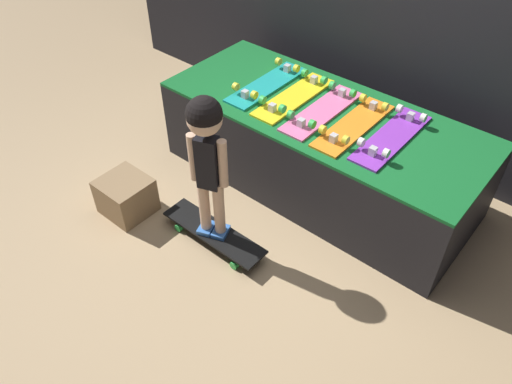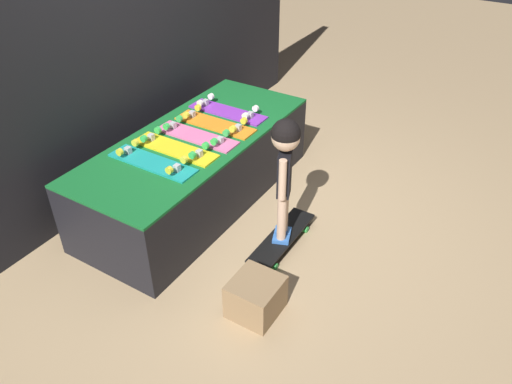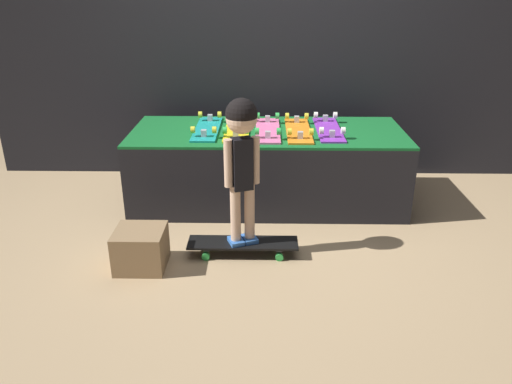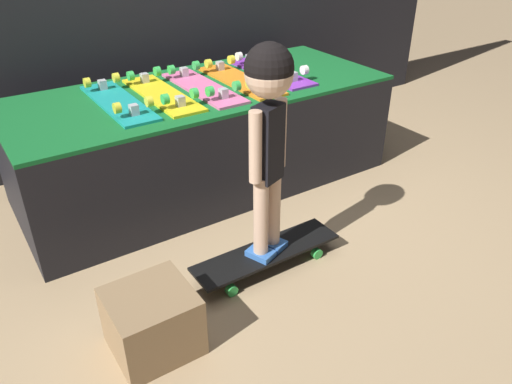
{
  "view_description": "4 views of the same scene",
  "coord_description": "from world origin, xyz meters",
  "px_view_note": "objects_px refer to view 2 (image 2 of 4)",
  "views": [
    {
      "loc": [
        1.42,
        -1.8,
        2.36
      ],
      "look_at": [
        -0.06,
        -0.03,
        0.28
      ],
      "focal_mm": 35.0,
      "sensor_mm": 36.0,
      "label": 1
    },
    {
      "loc": [
        -2.68,
        -1.64,
        2.5
      ],
      "look_at": [
        -0.08,
        -0.05,
        0.34
      ],
      "focal_mm": 35.0,
      "sensor_mm": 36.0,
      "label": 2
    },
    {
      "loc": [
        -0.03,
        -3.24,
        1.69
      ],
      "look_at": [
        -0.08,
        -0.11,
        0.36
      ],
      "focal_mm": 35.0,
      "sensor_mm": 36.0,
      "label": 3
    },
    {
      "loc": [
        -1.24,
        -1.86,
        1.5
      ],
      "look_at": [
        -0.09,
        -0.12,
        0.29
      ],
      "focal_mm": 35.0,
      "sensor_mm": 36.0,
      "label": 4
    }
  ],
  "objects_px": {
    "skateboard_yellow_on_rack": "(175,148)",
    "skateboard_pink_on_rack": "(196,135)",
    "skateboard_orange_on_rack": "(215,123)",
    "skateboard_purple_on_rack": "(228,111)",
    "skateboard_teal_on_rack": "(152,162)",
    "child": "(285,159)",
    "storage_box": "(256,297)",
    "skateboard_on_floor": "(282,238)"
  },
  "relations": [
    {
      "from": "skateboard_yellow_on_rack",
      "to": "skateboard_purple_on_rack",
      "type": "height_order",
      "value": "same"
    },
    {
      "from": "child",
      "to": "storage_box",
      "type": "relative_size",
      "value": 3.1
    },
    {
      "from": "skateboard_yellow_on_rack",
      "to": "skateboard_on_floor",
      "type": "distance_m",
      "value": 1.05
    },
    {
      "from": "skateboard_teal_on_rack",
      "to": "storage_box",
      "type": "xyz_separation_m",
      "value": [
        -0.33,
        -1.07,
        -0.49
      ]
    },
    {
      "from": "skateboard_teal_on_rack",
      "to": "skateboard_yellow_on_rack",
      "type": "relative_size",
      "value": 1.0
    },
    {
      "from": "skateboard_on_floor",
      "to": "child",
      "type": "relative_size",
      "value": 0.76
    },
    {
      "from": "child",
      "to": "storage_box",
      "type": "bearing_deg",
      "value": 173.83
    },
    {
      "from": "skateboard_purple_on_rack",
      "to": "skateboard_teal_on_rack",
      "type": "bearing_deg",
      "value": -179.97
    },
    {
      "from": "skateboard_orange_on_rack",
      "to": "skateboard_purple_on_rack",
      "type": "xyz_separation_m",
      "value": [
        0.24,
        0.04,
        0.0
      ]
    },
    {
      "from": "skateboard_purple_on_rack",
      "to": "skateboard_yellow_on_rack",
      "type": "bearing_deg",
      "value": -178.99
    },
    {
      "from": "skateboard_orange_on_rack",
      "to": "storage_box",
      "type": "height_order",
      "value": "skateboard_orange_on_rack"
    },
    {
      "from": "skateboard_teal_on_rack",
      "to": "skateboard_pink_on_rack",
      "type": "bearing_deg",
      "value": -3.7
    },
    {
      "from": "skateboard_teal_on_rack",
      "to": "skateboard_purple_on_rack",
      "type": "xyz_separation_m",
      "value": [
        0.96,
        0.0,
        0.0
      ]
    },
    {
      "from": "skateboard_teal_on_rack",
      "to": "skateboard_orange_on_rack",
      "type": "relative_size",
      "value": 1.0
    },
    {
      "from": "skateboard_orange_on_rack",
      "to": "storage_box",
      "type": "xyz_separation_m",
      "value": [
        -1.04,
        -1.03,
        -0.49
      ]
    },
    {
      "from": "skateboard_pink_on_rack",
      "to": "storage_box",
      "type": "height_order",
      "value": "skateboard_pink_on_rack"
    },
    {
      "from": "skateboard_teal_on_rack",
      "to": "skateboard_purple_on_rack",
      "type": "relative_size",
      "value": 1.0
    },
    {
      "from": "skateboard_purple_on_rack",
      "to": "child",
      "type": "height_order",
      "value": "child"
    },
    {
      "from": "skateboard_pink_on_rack",
      "to": "skateboard_orange_on_rack",
      "type": "height_order",
      "value": "same"
    },
    {
      "from": "skateboard_orange_on_rack",
      "to": "skateboard_on_floor",
      "type": "xyz_separation_m",
      "value": [
        -0.4,
        -0.87,
        -0.54
      ]
    },
    {
      "from": "skateboard_purple_on_rack",
      "to": "storage_box",
      "type": "height_order",
      "value": "skateboard_purple_on_rack"
    },
    {
      "from": "skateboard_pink_on_rack",
      "to": "skateboard_yellow_on_rack",
      "type": "bearing_deg",
      "value": 175.52
    },
    {
      "from": "skateboard_purple_on_rack",
      "to": "skateboard_on_floor",
      "type": "xyz_separation_m",
      "value": [
        -0.64,
        -0.9,
        -0.54
      ]
    },
    {
      "from": "skateboard_teal_on_rack",
      "to": "skateboard_pink_on_rack",
      "type": "xyz_separation_m",
      "value": [
        0.48,
        -0.03,
        0.0
      ]
    },
    {
      "from": "skateboard_yellow_on_rack",
      "to": "skateboard_pink_on_rack",
      "type": "xyz_separation_m",
      "value": [
        0.24,
        -0.02,
        0.0
      ]
    },
    {
      "from": "child",
      "to": "skateboard_purple_on_rack",
      "type": "bearing_deg",
      "value": 33.94
    },
    {
      "from": "skateboard_on_floor",
      "to": "skateboard_pink_on_rack",
      "type": "bearing_deg",
      "value": 79.35
    },
    {
      "from": "skateboard_teal_on_rack",
      "to": "skateboard_pink_on_rack",
      "type": "relative_size",
      "value": 1.0
    },
    {
      "from": "skateboard_yellow_on_rack",
      "to": "skateboard_teal_on_rack",
      "type": "bearing_deg",
      "value": 177.08
    },
    {
      "from": "skateboard_teal_on_rack",
      "to": "skateboard_yellow_on_rack",
      "type": "bearing_deg",
      "value": -2.92
    },
    {
      "from": "skateboard_orange_on_rack",
      "to": "skateboard_purple_on_rack",
      "type": "distance_m",
      "value": 0.24
    },
    {
      "from": "skateboard_on_floor",
      "to": "skateboard_yellow_on_rack",
      "type": "bearing_deg",
      "value": 94.84
    },
    {
      "from": "child",
      "to": "skateboard_orange_on_rack",
      "type": "bearing_deg",
      "value": 44.37
    },
    {
      "from": "skateboard_teal_on_rack",
      "to": "skateboard_on_floor",
      "type": "bearing_deg",
      "value": -70.78
    },
    {
      "from": "skateboard_yellow_on_rack",
      "to": "child",
      "type": "relative_size",
      "value": 0.72
    },
    {
      "from": "skateboard_teal_on_rack",
      "to": "child",
      "type": "height_order",
      "value": "child"
    },
    {
      "from": "skateboard_pink_on_rack",
      "to": "child",
      "type": "xyz_separation_m",
      "value": [
        -0.16,
        -0.87,
        0.15
      ]
    },
    {
      "from": "skateboard_purple_on_rack",
      "to": "skateboard_pink_on_rack",
      "type": "bearing_deg",
      "value": -176.24
    },
    {
      "from": "skateboard_teal_on_rack",
      "to": "skateboard_purple_on_rack",
      "type": "bearing_deg",
      "value": 0.03
    },
    {
      "from": "skateboard_orange_on_rack",
      "to": "child",
      "type": "bearing_deg",
      "value": -114.99
    },
    {
      "from": "skateboard_purple_on_rack",
      "to": "skateboard_on_floor",
      "type": "relative_size",
      "value": 0.95
    },
    {
      "from": "skateboard_yellow_on_rack",
      "to": "child",
      "type": "distance_m",
      "value": 0.91
    }
  ]
}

